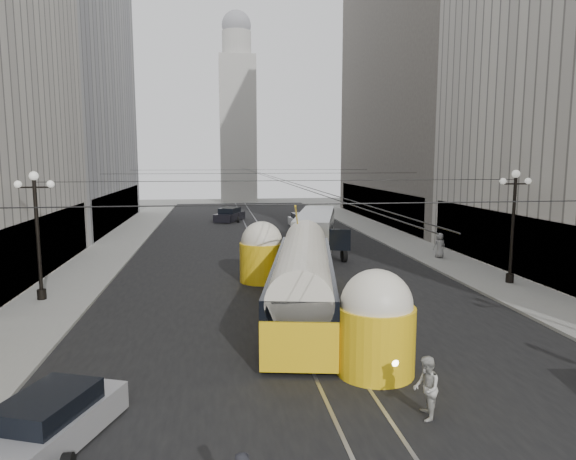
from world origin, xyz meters
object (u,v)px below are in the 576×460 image
object	(u,v)px
city_bus	(315,231)
pedestrian_crossing_b	(426,388)
streetcar	(303,277)
sedan_silver	(49,423)
pedestrian_sidewalk_right	(440,245)

from	to	relation	value
city_bus	pedestrian_crossing_b	world-z (taller)	city_bus
streetcar	city_bus	bearing A→B (deg)	76.94
streetcar	sedan_silver	world-z (taller)	streetcar
streetcar	pedestrian_sidewalk_right	distance (m)	16.53
city_bus	sedan_silver	size ratio (longest dim) A/B	2.63
city_bus	sedan_silver	distance (m)	28.13
streetcar	pedestrian_crossing_b	xyz separation A→B (m)	(1.74, -9.88, -0.87)
sedan_silver	pedestrian_crossing_b	xyz separation A→B (m)	(9.81, 0.03, 0.26)
pedestrian_sidewalk_right	city_bus	bearing A→B (deg)	-28.85
streetcar	pedestrian_sidewalk_right	xyz separation A→B (m)	(11.82, 11.54, -0.72)
streetcar	pedestrian_crossing_b	size ratio (longest dim) A/B	9.14
city_bus	pedestrian_sidewalk_right	world-z (taller)	city_bus
pedestrian_sidewalk_right	streetcar	bearing A→B (deg)	42.13
pedestrian_crossing_b	city_bus	bearing A→B (deg)	-169.63
pedestrian_crossing_b	pedestrian_sidewalk_right	size ratio (longest dim) A/B	0.99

